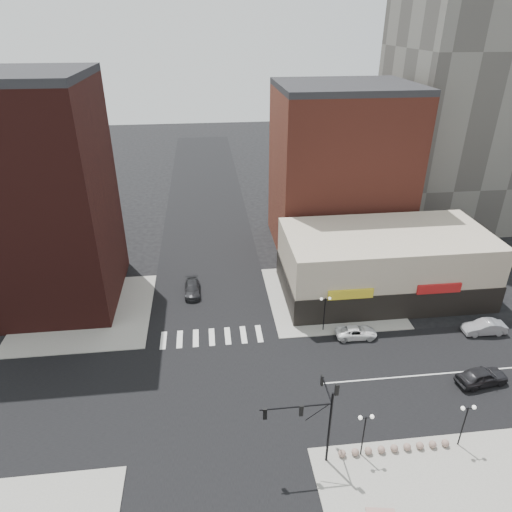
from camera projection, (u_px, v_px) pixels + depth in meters
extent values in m
plane|color=black|center=(216.00, 393.00, 41.50)|extent=(240.00, 240.00, 0.00)
cube|color=black|center=(216.00, 393.00, 41.50)|extent=(200.00, 14.00, 0.02)
cube|color=black|center=(216.00, 393.00, 41.50)|extent=(14.00, 200.00, 0.02)
cube|color=gray|center=(86.00, 312.00, 52.75)|extent=(15.00, 15.00, 0.12)
cube|color=gray|center=(330.00, 296.00, 55.70)|extent=(15.00, 15.00, 0.12)
cube|color=#381511|center=(31.00, 200.00, 50.03)|extent=(16.00, 15.00, 25.00)
cube|color=brown|center=(340.00, 172.00, 64.26)|extent=(18.00, 15.00, 22.00)
cube|color=#BAA993|center=(384.00, 263.00, 54.97)|extent=(24.00, 12.00, 8.00)
cube|color=black|center=(381.00, 280.00, 56.04)|extent=(24.20, 12.20, 3.40)
cylinder|color=black|center=(329.00, 429.00, 33.50)|extent=(0.18, 0.18, 7.00)
cylinder|color=black|center=(296.00, 407.00, 32.07)|extent=(5.20, 0.11, 0.11)
cylinder|color=black|center=(318.00, 412.00, 32.56)|extent=(1.72, 0.06, 1.46)
cylinder|color=black|center=(327.00, 389.00, 33.65)|extent=(0.11, 3.00, 0.11)
cube|color=black|center=(265.00, 414.00, 32.03)|extent=(0.28, 0.18, 0.95)
sphere|color=red|center=(265.00, 411.00, 31.89)|extent=(0.16, 0.16, 0.16)
cube|color=black|center=(301.00, 411.00, 32.30)|extent=(0.28, 0.18, 0.95)
sphere|color=red|center=(301.00, 408.00, 32.16)|extent=(0.16, 0.16, 0.16)
cube|color=black|center=(322.00, 380.00, 34.98)|extent=(0.18, 0.28, 0.95)
sphere|color=red|center=(322.00, 377.00, 34.84)|extent=(0.16, 0.16, 0.16)
cube|color=black|center=(337.00, 390.00, 31.76)|extent=(0.28, 0.18, 0.95)
sphere|color=red|center=(337.00, 387.00, 31.62)|extent=(0.16, 0.16, 0.16)
cylinder|color=black|center=(363.00, 436.00, 34.60)|extent=(0.11, 0.11, 4.00)
cylinder|color=black|center=(366.00, 418.00, 33.72)|extent=(0.90, 0.06, 0.06)
sphere|color=white|center=(360.00, 418.00, 33.62)|extent=(0.32, 0.32, 0.32)
sphere|color=white|center=(372.00, 417.00, 33.72)|extent=(0.32, 0.32, 0.32)
cylinder|color=black|center=(463.00, 426.00, 35.41)|extent=(0.11, 0.11, 4.00)
cylinder|color=black|center=(468.00, 409.00, 34.53)|extent=(0.90, 0.06, 0.06)
sphere|color=white|center=(463.00, 408.00, 34.44)|extent=(0.32, 0.32, 0.32)
sphere|color=white|center=(474.00, 407.00, 34.53)|extent=(0.32, 0.32, 0.32)
cylinder|color=black|center=(324.00, 314.00, 48.77)|extent=(0.11, 0.11, 4.00)
cylinder|color=black|center=(325.00, 299.00, 47.89)|extent=(0.90, 0.06, 0.06)
sphere|color=white|center=(321.00, 299.00, 47.80)|extent=(0.32, 0.32, 0.32)
sphere|color=white|center=(330.00, 298.00, 47.89)|extent=(0.32, 0.32, 0.32)
sphere|color=#88675E|center=(342.00, 453.00, 35.24)|extent=(0.59, 0.59, 0.59)
sphere|color=#88675E|center=(355.00, 452.00, 35.35)|extent=(0.59, 0.59, 0.59)
sphere|color=#88675E|center=(368.00, 451.00, 35.45)|extent=(0.59, 0.59, 0.59)
sphere|color=#88675E|center=(381.00, 449.00, 35.56)|extent=(0.59, 0.59, 0.59)
sphere|color=#88675E|center=(394.00, 448.00, 35.67)|extent=(0.59, 0.59, 0.59)
sphere|color=#88675E|center=(407.00, 447.00, 35.77)|extent=(0.59, 0.59, 0.59)
sphere|color=#88675E|center=(420.00, 446.00, 35.88)|extent=(0.59, 0.59, 0.59)
sphere|color=#88675E|center=(433.00, 444.00, 35.99)|extent=(0.59, 0.59, 0.59)
sphere|color=#88675E|center=(445.00, 443.00, 36.09)|extent=(0.59, 0.59, 0.59)
imported|color=white|center=(356.00, 332.00, 48.48)|extent=(4.46, 2.18, 1.22)
imported|color=black|center=(482.00, 376.00, 42.20)|extent=(5.08, 2.61, 1.65)
imported|color=#96979B|center=(484.00, 327.00, 49.00)|extent=(4.60, 1.73, 1.50)
imported|color=black|center=(192.00, 289.00, 56.08)|extent=(1.99, 4.68, 1.35)
cube|color=#A27A6F|center=(381.00, 512.00, 30.93)|extent=(2.05, 0.92, 0.13)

